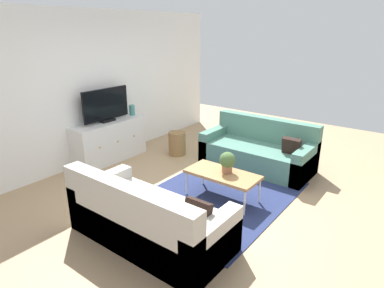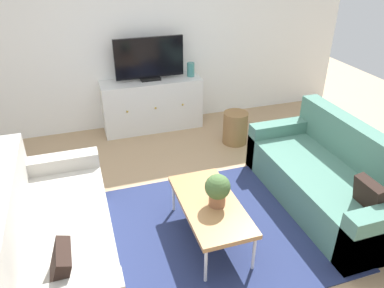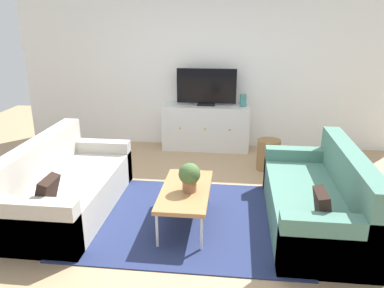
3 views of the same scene
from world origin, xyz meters
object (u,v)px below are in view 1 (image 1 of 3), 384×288
Objects in this scene: wicker_basket at (177,143)px; tv_console at (110,141)px; coffee_table at (222,175)px; glass_vase at (132,110)px; couch_left_side at (146,222)px; potted_plant at (227,161)px; couch_right_side at (259,151)px; flat_screen_tv at (106,105)px.

tv_console is at bearing 140.48° from wicker_basket.
glass_vase reaches higher than coffee_table.
glass_vase reaches higher than couch_left_side.
potted_plant is (0.05, -0.04, 0.20)m from coffee_table.
wicker_basket is at bearing -64.64° from glass_vase.
potted_plant is at bearing -172.94° from couch_right_side.
couch_left_side is at bearing -130.90° from glass_vase.
glass_vase is at bearing 115.36° from wicker_basket.
coffee_table is 2.34× the size of wicker_basket.
couch_left_side is 1.00× the size of couch_right_side.
couch_left_side is at bearing -121.27° from flat_screen_tv.
wicker_basket is at bearing -40.20° from flat_screen_tv.
potted_plant is at bearing -42.30° from coffee_table.
wicker_basket is at bearing 105.69° from couch_right_side.
couch_left_side is 1.97× the size of flat_screen_tv.
couch_right_side reaches higher than wicker_basket.
couch_right_side is at bearing -59.20° from flat_screen_tv.
glass_vase is (0.60, 0.00, 0.48)m from tv_console.
potted_plant is 1.54× the size of glass_vase.
coffee_table is 5.25× the size of glass_vase.
couch_right_side is 4.26× the size of wicker_basket.
couch_left_side is 1.82× the size of coffee_table.
glass_vase reaches higher than potted_plant.
potted_plant is at bearing -89.36° from flat_screen_tv.
couch_right_side is (2.88, 0.00, 0.00)m from couch_left_side.
couch_left_side is 2.90m from wicker_basket.
couch_right_side is 1.97× the size of flat_screen_tv.
couch_left_side is 9.54× the size of glass_vase.
flat_screen_tv is at bearing 89.57° from coffee_table.
flat_screen_tv is at bearing 90.00° from tv_console.
wicker_basket is (0.99, -0.82, -0.15)m from tv_console.
tv_console is at bearing -90.00° from flat_screen_tv.
couch_right_side is 1.33× the size of tv_console.
couch_right_side is 2.77m from tv_console.
couch_left_side and couch_right_side have the same top height.
couch_left_side is 2.91m from flat_screen_tv.
coffee_table is at bearing -5.16° from couch_left_side.
couch_right_side is at bearing -74.31° from wicker_basket.
tv_console is 1.48× the size of flat_screen_tv.
flat_screen_tv reaches higher than potted_plant.
tv_console is at bearing 121.01° from couch_right_side.
potted_plant is 2.01m from wicker_basket.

